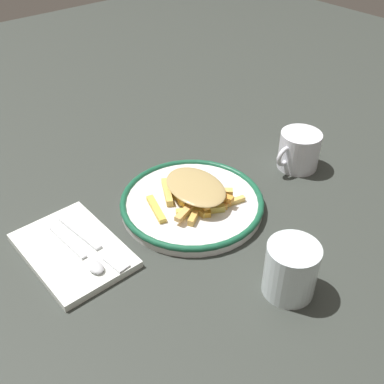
% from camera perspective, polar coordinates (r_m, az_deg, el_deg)
% --- Properties ---
extents(ground_plane, '(2.60, 2.60, 0.00)m').
position_cam_1_polar(ground_plane, '(0.87, -0.00, -1.92)').
color(ground_plane, '#30342F').
extents(plate, '(0.27, 0.27, 0.02)m').
position_cam_1_polar(plate, '(0.86, -0.00, -1.31)').
color(plate, silver).
rests_on(plate, ground_plane).
extents(fries_heap, '(0.16, 0.15, 0.04)m').
position_cam_1_polar(fries_heap, '(0.85, 0.32, -0.08)').
color(fries_heap, gold).
rests_on(fries_heap, plate).
extents(napkin, '(0.14, 0.20, 0.01)m').
position_cam_1_polar(napkin, '(0.80, -14.38, -6.94)').
color(napkin, white).
rests_on(napkin, ground_plane).
extents(fork, '(0.04, 0.18, 0.01)m').
position_cam_1_polar(fork, '(0.79, -12.21, -6.08)').
color(fork, silver).
rests_on(fork, napkin).
extents(spoon, '(0.03, 0.15, 0.01)m').
position_cam_1_polar(spoon, '(0.77, -13.11, -7.75)').
color(spoon, silver).
rests_on(spoon, napkin).
extents(water_glass, '(0.08, 0.08, 0.09)m').
position_cam_1_polar(water_glass, '(0.71, 12.03, -9.28)').
color(water_glass, silver).
rests_on(water_glass, ground_plane).
extents(coffee_mug, '(0.11, 0.08, 0.08)m').
position_cam_1_polar(coffee_mug, '(0.98, 12.96, 5.00)').
color(coffee_mug, white).
rests_on(coffee_mug, ground_plane).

